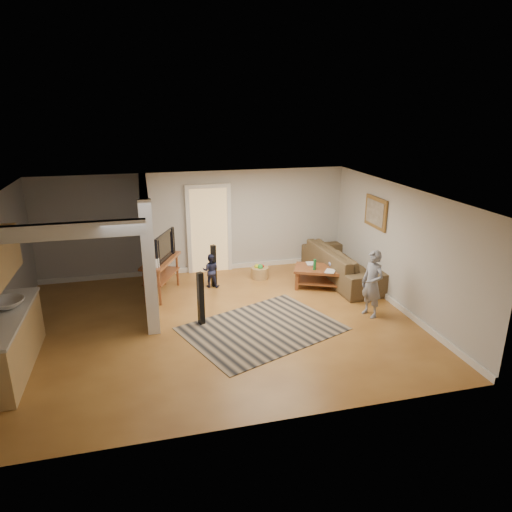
# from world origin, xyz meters

# --- Properties ---
(ground) EXTENTS (7.50, 7.50, 0.00)m
(ground) POSITION_xyz_m (0.00, 0.00, 0.00)
(ground) COLOR brown
(ground) RESTS_ON ground
(room_shell) EXTENTS (7.54, 6.02, 2.52)m
(room_shell) POSITION_xyz_m (-1.07, 0.43, 1.46)
(room_shell) COLOR #B6B3AE
(room_shell) RESTS_ON ground
(area_rug) EXTENTS (3.28, 2.87, 0.01)m
(area_rug) POSITION_xyz_m (0.77, -0.42, 0.01)
(area_rug) COLOR black
(area_rug) RESTS_ON ground
(sofa) EXTENTS (1.20, 2.72, 0.78)m
(sofa) POSITION_xyz_m (3.30, 1.58, 0.00)
(sofa) COLOR #484324
(sofa) RESTS_ON ground
(coffee_table) EXTENTS (1.38, 1.13, 0.71)m
(coffee_table) POSITION_xyz_m (2.62, 1.25, 0.37)
(coffee_table) COLOR maroon
(coffee_table) RESTS_ON ground
(tv_console) EXTENTS (0.96, 1.38, 1.11)m
(tv_console) POSITION_xyz_m (-0.94, 1.70, 0.74)
(tv_console) COLOR maroon
(tv_console) RESTS_ON ground
(speaker_left) EXTENTS (0.13, 0.13, 1.05)m
(speaker_left) POSITION_xyz_m (-0.30, 0.06, 0.53)
(speaker_left) COLOR black
(speaker_left) RESTS_ON ground
(speaker_right) EXTENTS (0.13, 0.13, 0.99)m
(speaker_right) POSITION_xyz_m (0.23, 1.90, 0.50)
(speaker_right) COLOR black
(speaker_right) RESTS_ON ground
(toy_basket) EXTENTS (0.42, 0.42, 0.38)m
(toy_basket) POSITION_xyz_m (1.38, 2.14, 0.16)
(toy_basket) COLOR #A37546
(toy_basket) RESTS_ON ground
(child) EXTENTS (0.47, 0.57, 1.35)m
(child) POSITION_xyz_m (3.00, -0.38, 0.00)
(child) COLOR gray
(child) RESTS_ON ground
(toddler) EXTENTS (0.46, 0.40, 0.79)m
(toddler) POSITION_xyz_m (0.16, 1.88, 0.00)
(toddler) COLOR #202443
(toddler) RESTS_ON ground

